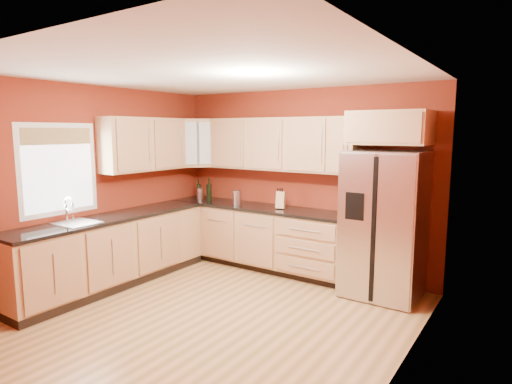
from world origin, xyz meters
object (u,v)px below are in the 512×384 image
canister_left (200,193)px  soap_dispenser (344,210)px  wine_bottle_a (198,189)px  refrigerator (384,224)px  knife_block (281,200)px

canister_left → soap_dispenser: bearing=-0.9°
wine_bottle_a → soap_dispenser: 2.53m
refrigerator → wine_bottle_a: size_ratio=5.49×
refrigerator → knife_block: 1.51m
soap_dispenser → knife_block: bearing=178.9°
refrigerator → knife_block: bearing=177.0°
refrigerator → soap_dispenser: 0.57m
canister_left → refrigerator: bearing=-1.9°
canister_left → wine_bottle_a: (-0.05, 0.02, 0.07)m
canister_left → wine_bottle_a: size_ratio=0.55×
canister_left → soap_dispenser: size_ratio=1.05×
canister_left → soap_dispenser: 2.48m
canister_left → knife_block: knife_block is taller
canister_left → soap_dispenser: (2.48, -0.04, -0.00)m
wine_bottle_a → soap_dispenser: bearing=-1.3°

